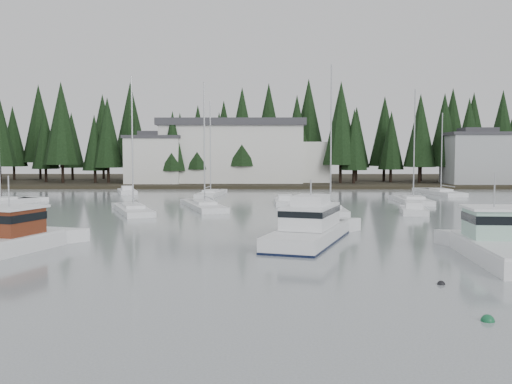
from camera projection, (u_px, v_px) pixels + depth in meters
ground at (264, 330)px, 17.55m from camera, size 260.00×260.00×0.00m
far_shore_land at (261, 181)px, 114.33m from camera, size 240.00×54.00×1.00m
conifer_treeline at (261, 184)px, 103.36m from camera, size 200.00×22.00×20.00m
house_west at (154, 159)px, 96.20m from camera, size 9.54×7.42×8.75m
house_east_a at (477, 157)px, 94.79m from camera, size 10.60×8.48×9.25m
harbor_inn at (244, 152)px, 99.34m from camera, size 29.50×11.50×10.90m
cabin_cruiser_center at (309, 231)px, 35.10m from camera, size 6.35×10.83×4.44m
lobster_boat_teal at (502, 249)px, 29.10m from camera, size 3.85×9.30×5.05m
sailboat_0 at (1, 204)px, 61.40m from camera, size 6.17×8.63×11.29m
sailboat_2 at (330, 212)px, 52.73m from camera, size 2.48×8.35×14.11m
sailboat_3 at (211, 195)px, 74.17m from camera, size 3.34×10.17×12.82m
sailboat_4 at (133, 212)px, 52.67m from camera, size 5.70×9.72×13.10m
sailboat_5 at (413, 202)px, 63.41m from camera, size 3.23×8.24×13.12m
sailboat_8 at (441, 194)px, 76.85m from camera, size 3.62×11.09×11.48m
sailboat_10 at (205, 208)px, 56.63m from camera, size 5.48×10.57×13.02m
runabout_1 at (414, 212)px, 52.06m from camera, size 3.14×5.72×1.42m
runabout_3 at (127, 192)px, 78.56m from camera, size 3.95×6.28×1.42m
runabout_4 at (285, 203)px, 61.32m from camera, size 2.30×6.97×1.42m
mooring_buoy_green at (488, 321)px, 18.52m from camera, size 0.44×0.44×0.44m
mooring_buoy_dark at (441, 285)px, 23.71m from camera, size 0.33×0.33×0.33m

